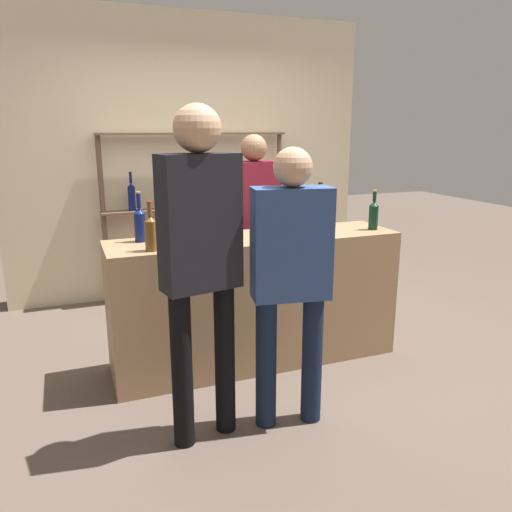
{
  "coord_description": "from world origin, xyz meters",
  "views": [
    {
      "loc": [
        -1.25,
        -3.23,
        1.7
      ],
      "look_at": [
        0.0,
        0.0,
        0.81
      ],
      "focal_mm": 35.0,
      "sensor_mm": 36.0,
      "label": 1
    }
  ],
  "objects": [
    {
      "name": "counter_bottle_1",
      "position": [
        -0.76,
        -0.16,
        1.07
      ],
      "size": [
        0.07,
        0.07,
        0.31
      ],
      "color": "brown",
      "rests_on": "bar_counter"
    },
    {
      "name": "server_behind_counter",
      "position": [
        0.23,
        0.65,
        0.97
      ],
      "size": [
        0.48,
        0.3,
        1.65
      ],
      "rotation": [
        0.0,
        0.0,
        -1.32
      ],
      "color": "black",
      "rests_on": "ground_plane"
    },
    {
      "name": "back_wall",
      "position": [
        0.0,
        1.86,
        1.4
      ],
      "size": [
        3.69,
        0.12,
        2.8
      ],
      "primitive_type": "cube",
      "color": "beige",
      "rests_on": "ground_plane"
    },
    {
      "name": "counter_bottle_3",
      "position": [
        0.92,
        -0.08,
        1.07
      ],
      "size": [
        0.07,
        0.07,
        0.3
      ],
      "color": "black",
      "rests_on": "bar_counter"
    },
    {
      "name": "counter_bottle_4",
      "position": [
        -0.28,
        -0.1,
        1.09
      ],
      "size": [
        0.08,
        0.08,
        0.37
      ],
      "color": "black",
      "rests_on": "bar_counter"
    },
    {
      "name": "back_shelf",
      "position": [
        -0.0,
        1.68,
        1.1
      ],
      "size": [
        1.88,
        0.18,
        1.66
      ],
      "color": "brown",
      "rests_on": "ground_plane"
    },
    {
      "name": "ground_plane",
      "position": [
        0.0,
        0.0,
        0.0
      ],
      "size": [
        16.0,
        16.0,
        0.0
      ],
      "primitive_type": "plane",
      "color": "brown"
    },
    {
      "name": "wine_glass",
      "position": [
        -0.59,
        -0.1,
        1.08
      ],
      "size": [
        0.07,
        0.07,
        0.16
      ],
      "color": "silver",
      "rests_on": "bar_counter"
    },
    {
      "name": "counter_bottle_2",
      "position": [
        0.55,
        0.09,
        1.09
      ],
      "size": [
        0.09,
        0.09,
        0.35
      ],
      "color": "brown",
      "rests_on": "bar_counter"
    },
    {
      "name": "ice_bucket",
      "position": [
        -0.4,
        0.1,
        1.07
      ],
      "size": [
        0.2,
        0.2,
        0.22
      ],
      "color": "black",
      "rests_on": "bar_counter"
    },
    {
      "name": "bar_counter",
      "position": [
        0.0,
        0.0,
        0.48
      ],
      "size": [
        2.09,
        0.53,
        0.95
      ],
      "primitive_type": "cube",
      "color": "#997551",
      "rests_on": "ground_plane"
    },
    {
      "name": "customer_left",
      "position": [
        -0.61,
        -0.79,
        1.1
      ],
      "size": [
        0.44,
        0.26,
        1.82
      ],
      "rotation": [
        0.0,
        0.0,
        1.77
      ],
      "color": "black",
      "rests_on": "ground_plane"
    },
    {
      "name": "customer_center",
      "position": [
        -0.11,
        -0.83,
        0.94
      ],
      "size": [
        0.46,
        0.26,
        1.61
      ],
      "rotation": [
        0.0,
        0.0,
        1.39
      ],
      "color": "#121C33",
      "rests_on": "ground_plane"
    },
    {
      "name": "cork_jar",
      "position": [
        -0.4,
        -0.09,
        1.03
      ],
      "size": [
        0.1,
        0.1,
        0.15
      ],
      "color": "silver",
      "rests_on": "bar_counter"
    },
    {
      "name": "counter_bottle_0",
      "position": [
        -0.79,
        0.13,
        1.08
      ],
      "size": [
        0.08,
        0.08,
        0.34
      ],
      "color": "#0F1956",
      "rests_on": "bar_counter"
    }
  ]
}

